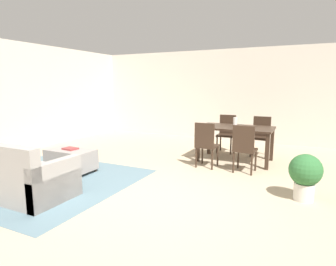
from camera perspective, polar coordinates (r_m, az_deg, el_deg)
ground_plane at (r=4.38m, az=-2.43°, el=-12.61°), size 10.80×10.80×0.00m
wall_back at (r=8.79m, az=13.40°, el=7.29°), size 9.00×0.12×2.70m
area_rug at (r=5.52m, az=-23.48°, el=-8.65°), size 3.00×2.80×0.01m
couch at (r=5.09m, az=-29.72°, el=-7.20°), size 2.18×0.87×0.86m
ottoman_table at (r=5.82m, az=-18.79°, el=-4.96°), size 0.93×0.50×0.44m
dining_table at (r=6.38m, az=13.34°, el=0.36°), size 1.56×0.90×0.76m
dining_chair_near_left at (r=5.77m, az=7.55°, el=-1.86°), size 0.41×0.41×0.92m
dining_chair_near_right at (r=5.56m, az=14.96°, el=-2.55°), size 0.42×0.42×0.92m
dining_chair_far_left at (r=7.26m, az=11.60°, el=0.35°), size 0.41×0.41×0.92m
dining_chair_far_right at (r=7.09m, az=18.01°, el=-0.14°), size 0.41×0.41×0.92m
vase_centerpiece at (r=6.32m, az=13.23°, el=2.11°), size 0.09×0.09×0.21m
book_on_ottoman at (r=5.78m, az=-18.89°, el=-2.97°), size 0.28×0.22×0.03m
potted_plant at (r=4.57m, az=25.68°, el=-7.33°), size 0.46×0.46×0.68m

